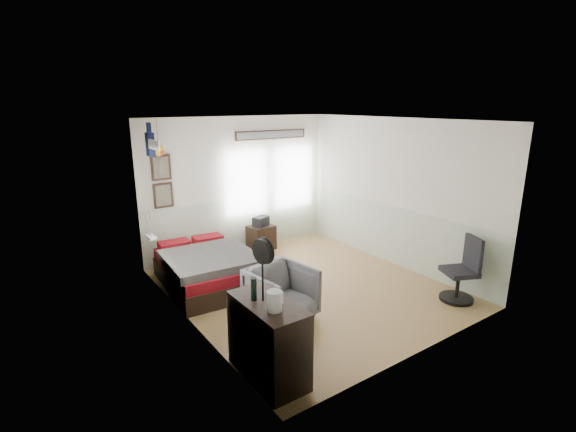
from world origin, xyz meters
name	(u,v)px	position (x,y,z in m)	size (l,w,h in m)	color
ground_plane	(307,288)	(0.00, 0.00, -0.01)	(4.00, 4.50, 0.01)	olive
room_shell	(297,190)	(-0.08, 0.19, 1.61)	(4.02, 4.52, 2.71)	beige
wall_decor	(190,153)	(-1.10, 1.96, 2.10)	(3.55, 1.32, 1.44)	#3D2B1D
bed	(207,269)	(-1.30, 1.03, 0.29)	(1.46, 1.96, 0.60)	black
dresser	(268,340)	(-1.74, -1.58, 0.45)	(0.48, 1.00, 0.90)	black
armchair	(281,293)	(-0.90, -0.59, 0.38)	(0.80, 0.83, 0.75)	#5F5F5F
nightstand	(261,238)	(0.35, 2.02, 0.25)	(0.51, 0.40, 0.51)	black
task_chair	(462,275)	(1.68, -1.70, 0.41)	(0.59, 0.59, 1.01)	black
kettle	(274,301)	(-1.78, -1.77, 1.01)	(0.19, 0.16, 0.21)	silver
bottle	(254,289)	(-1.83, -1.45, 1.03)	(0.06, 0.06, 0.26)	black
stand_fan	(263,252)	(-1.75, -1.52, 1.45)	(0.11, 0.29, 0.70)	black
black_bag	(261,221)	(0.35, 2.02, 0.60)	(0.33, 0.21, 0.19)	black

